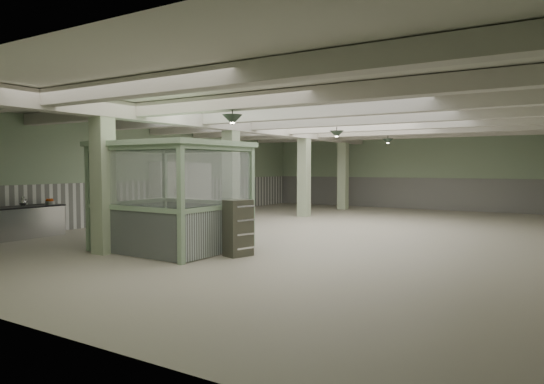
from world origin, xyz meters
The scene contains 26 objects.
floor centered at (0.00, 0.00, 0.00)m, with size 20.00×20.00×0.00m, color beige.
ceiling centered at (0.00, 0.00, 3.60)m, with size 14.00×20.00×0.02m, color silver.
wall_back centered at (0.00, 10.00, 1.80)m, with size 14.00×0.02×3.60m, color #9BB38F.
wall_left centered at (-7.00, 0.00, 1.80)m, with size 0.02×20.00×3.60m, color #9BB38F.
wainscot_left centered at (-6.97, 0.00, 0.75)m, with size 0.05×19.90×1.50m, color white.
wainscot_back centered at (0.00, 9.97, 0.75)m, with size 13.90×0.05×1.50m, color white.
girder centered at (-2.50, 0.00, 3.38)m, with size 0.45×19.90×0.40m, color beige.
beam_a centered at (0.00, -7.50, 3.42)m, with size 13.90×0.35×0.32m, color beige.
beam_b centered at (0.00, -5.00, 3.42)m, with size 13.90×0.35×0.32m, color beige.
beam_c centered at (0.00, -2.50, 3.42)m, with size 13.90×0.35×0.32m, color beige.
beam_d centered at (0.00, 0.00, 3.42)m, with size 13.90×0.35×0.32m, color beige.
beam_e centered at (0.00, 2.50, 3.42)m, with size 13.90×0.35×0.32m, color beige.
beam_f centered at (0.00, 5.00, 3.42)m, with size 13.90×0.35×0.32m, color beige.
beam_g centered at (0.00, 7.50, 3.42)m, with size 13.90×0.35×0.32m, color beige.
column_a centered at (-2.50, -6.00, 1.80)m, with size 0.42×0.42×3.60m, color beige.
column_b centered at (-2.50, -1.00, 1.80)m, with size 0.42×0.42×3.60m, color beige.
column_c centered at (-2.50, 4.00, 1.80)m, with size 0.42×0.42×3.60m, color beige.
column_d centered at (-2.50, 8.00, 1.80)m, with size 0.42×0.42×3.60m, color beige.
pendant_front centered at (0.50, -5.00, 3.05)m, with size 0.44×0.44×0.22m, color #304033.
pendant_mid centered at (0.50, 0.50, 3.05)m, with size 0.44×0.44×0.22m, color #304033.
pendant_back centered at (0.50, 5.50, 3.05)m, with size 0.44×0.44×0.22m, color #304033.
pitcher_near centered at (-6.56, -5.51, 1.04)m, with size 0.19×0.22×0.28m, color #B8B7BC, non-canonical shape.
orange_bowl centered at (-6.44, -4.74, 0.95)m, with size 0.28×0.28×0.10m, color #B2B2B7.
walkin_cooler centered at (-6.62, 1.00, 1.13)m, with size 1.07×2.46×2.26m.
guard_booth centered at (-1.56, -4.72, 1.78)m, with size 3.34×2.85×2.63m.
filing_cabinet centered at (0.36, -4.60, 0.64)m, with size 0.42×0.59×1.28m, color #525244.
Camera 1 is at (6.76, -13.53, 2.04)m, focal length 32.00 mm.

